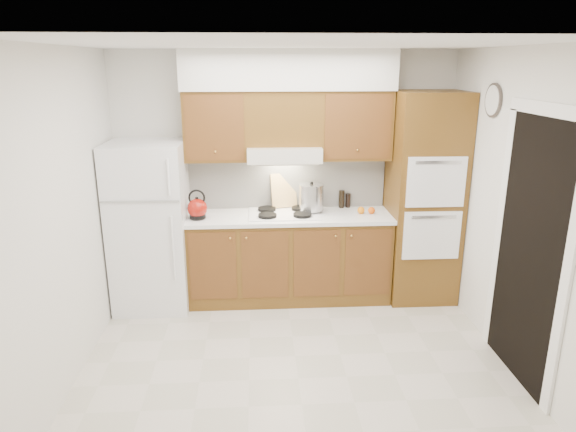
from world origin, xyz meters
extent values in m
plane|color=beige|center=(0.00, 0.00, 0.00)|extent=(3.60, 3.60, 0.00)
plane|color=white|center=(0.00, 0.00, 2.60)|extent=(3.60, 3.60, 0.00)
cube|color=silver|center=(0.00, 1.50, 1.30)|extent=(3.60, 0.02, 2.60)
cube|color=silver|center=(-1.80, 0.00, 1.30)|extent=(0.02, 3.00, 2.60)
cube|color=silver|center=(1.80, 0.00, 1.30)|extent=(0.02, 3.00, 2.60)
cube|color=white|center=(-1.41, 1.14, 0.86)|extent=(0.75, 0.72, 1.72)
cube|color=brown|center=(0.02, 1.20, 0.45)|extent=(2.11, 0.60, 0.90)
cube|color=white|center=(0.03, 1.19, 0.92)|extent=(2.13, 0.62, 0.04)
cube|color=white|center=(0.02, 1.49, 1.22)|extent=(2.11, 0.03, 0.56)
cube|color=brown|center=(1.44, 1.18, 1.10)|extent=(0.70, 0.65, 2.20)
cube|color=brown|center=(-0.71, 1.33, 1.85)|extent=(0.63, 0.33, 0.70)
cube|color=brown|center=(0.72, 1.33, 1.85)|extent=(0.73, 0.33, 0.70)
cube|color=silver|center=(-0.02, 1.27, 1.57)|extent=(0.75, 0.45, 0.15)
cube|color=brown|center=(-0.02, 1.33, 1.92)|extent=(0.75, 0.33, 0.55)
cube|color=silver|center=(0.03, 1.32, 2.40)|extent=(2.13, 0.36, 0.40)
cube|color=white|center=(-0.02, 1.21, 0.95)|extent=(0.74, 0.50, 0.01)
cube|color=black|center=(1.79, -0.35, 1.05)|extent=(0.02, 0.90, 2.10)
cylinder|color=#3F3833|center=(1.79, 0.55, 2.15)|extent=(0.02, 0.30, 0.30)
sphere|color=maroon|center=(-0.92, 1.10, 1.05)|extent=(0.26, 0.26, 0.20)
cube|color=tan|center=(-0.02, 1.45, 1.14)|extent=(0.29, 0.16, 0.37)
cylinder|color=#B2B2B7|center=(0.26, 1.27, 1.10)|extent=(0.31, 0.31, 0.27)
cylinder|color=black|center=(0.36, 1.34, 1.03)|extent=(0.06, 0.06, 0.19)
cylinder|color=black|center=(0.62, 1.44, 1.04)|extent=(0.07, 0.07, 0.19)
cylinder|color=black|center=(0.69, 1.44, 1.02)|extent=(0.05, 0.05, 0.15)
sphere|color=orange|center=(0.89, 1.17, 0.98)|extent=(0.09, 0.09, 0.07)
sphere|color=#FF9C0D|center=(0.78, 1.18, 0.98)|extent=(0.09, 0.09, 0.08)
camera|label=1|loc=(-0.31, -3.94, 2.48)|focal=32.00mm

